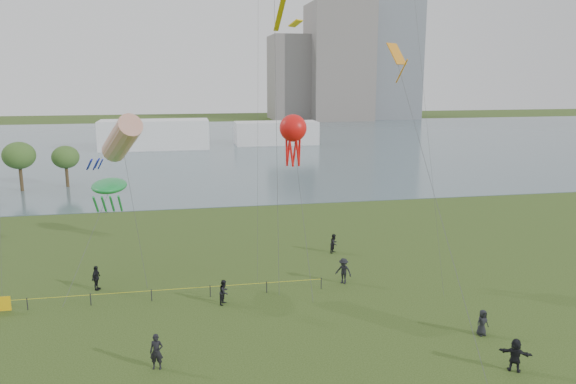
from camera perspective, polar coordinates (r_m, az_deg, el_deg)
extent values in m
cube|color=slate|center=(125.14, -7.72, 4.80)|extent=(400.00, 120.00, 0.08)
cube|color=slate|center=(193.32, 5.15, 12.97)|extent=(20.00, 20.00, 38.00)
cube|color=slate|center=(195.85, 0.61, 11.54)|extent=(16.00, 18.00, 28.00)
cube|color=white|center=(119.80, -13.39, 5.70)|extent=(22.00, 8.00, 6.00)
cube|color=silver|center=(124.40, -1.21, 6.01)|extent=(18.00, 7.00, 5.00)
cylinder|color=#3C2E1B|center=(82.28, -25.46, 1.08)|extent=(0.44, 0.44, 2.96)
ellipsoid|color=#3F6327|center=(81.79, -25.67, 3.37)|extent=(4.21, 4.21, 3.56)
cylinder|color=#3C2E1B|center=(82.86, -21.52, 1.34)|extent=(0.44, 0.44, 2.58)
ellipsoid|color=#3F6327|center=(82.42, -21.67, 3.32)|extent=(3.66, 3.66, 3.09)
cylinder|color=black|center=(41.52, -24.96, -10.26)|extent=(0.07, 0.07, 0.85)
cylinder|color=black|center=(40.69, -19.41, -10.25)|extent=(0.07, 0.07, 0.85)
cylinder|color=black|center=(40.25, -13.70, -10.14)|extent=(0.07, 0.07, 0.85)
cylinder|color=black|center=(40.20, -7.91, -9.93)|extent=(0.07, 0.07, 0.85)
cylinder|color=black|center=(40.55, -2.18, -9.63)|extent=(0.07, 0.07, 0.85)
cylinder|color=black|center=(41.29, 3.39, -9.24)|extent=(0.07, 0.07, 0.85)
cylinder|color=yellow|center=(40.13, -13.72, -9.72)|extent=(24.00, 0.03, 0.03)
imported|color=black|center=(38.76, -6.50, -10.06)|extent=(0.97, 1.04, 1.70)
imported|color=black|center=(42.26, 5.66, -7.98)|extent=(1.43, 1.35, 1.94)
imported|color=black|center=(43.13, -18.91, -8.27)|extent=(0.78, 1.15, 1.81)
imported|color=black|center=(36.19, 19.14, -12.42)|extent=(0.85, 0.62, 1.59)
imported|color=black|center=(32.78, 22.09, -15.10)|extent=(1.69, 1.37, 1.80)
imported|color=black|center=(31.49, -13.21, -15.52)|extent=(0.78, 0.59, 1.94)
imported|color=black|center=(49.20, 4.70, -5.23)|extent=(1.02, 1.03, 1.67)
cylinder|color=#3F3F42|center=(40.46, -1.18, 6.38)|extent=(0.75, 6.00, 22.82)
cube|color=yellow|center=(35.53, 0.78, 16.77)|extent=(0.95, 0.95, 0.42)
cylinder|color=#3F3F42|center=(41.85, -15.30, -2.20)|extent=(1.33, 1.32, 10.82)
cylinder|color=#C33F17|center=(41.61, -16.53, 5.23)|extent=(3.59, 5.06, 3.76)
cylinder|color=#1B1FBF|center=(40.80, -18.52, 2.71)|extent=(0.60, 1.13, 0.88)
cylinder|color=#1B1FBF|center=(41.21, -18.83, 2.77)|extent=(0.60, 1.13, 0.88)
cylinder|color=#1B1FBF|center=(41.14, -19.47, 2.71)|extent=(0.60, 1.13, 0.88)
cylinder|color=#1B1FBF|center=(40.68, -19.57, 2.61)|extent=(0.60, 1.13, 0.88)
cylinder|color=#1B1FBF|center=(40.47, -18.98, 2.61)|extent=(0.60, 1.13, 0.88)
cylinder|color=#3F3F42|center=(41.78, -19.75, -4.98)|extent=(3.02, 4.35, 7.36)
ellipsoid|color=green|center=(42.79, -17.69, 0.62)|extent=(2.48, 4.46, 0.87)
cylinder|color=green|center=(41.55, -18.95, -1.20)|extent=(0.16, 1.79, 1.54)
cylinder|color=green|center=(41.47, -18.20, -1.18)|extent=(0.16, 1.79, 1.54)
cylinder|color=green|center=(41.40, -17.44, -1.15)|extent=(0.16, 1.79, 1.54)
cylinder|color=green|center=(41.34, -16.69, -1.12)|extent=(0.16, 1.79, 1.54)
cylinder|color=#3F3F42|center=(40.55, 1.49, -1.90)|extent=(0.06, 7.04, 11.27)
sphere|color=red|center=(43.00, 0.52, 6.52)|extent=(2.09, 2.09, 2.09)
cylinder|color=red|center=(43.28, 1.16, 4.42)|extent=(0.18, 0.54, 2.60)
cylinder|color=red|center=(43.65, 0.72, 4.48)|extent=(0.49, 0.36, 2.61)
cylinder|color=red|center=(43.55, 0.08, 4.47)|extent=(0.49, 0.36, 2.61)
cylinder|color=red|center=(43.09, -0.14, 4.39)|extent=(0.18, 0.54, 2.60)
cylinder|color=red|center=(42.71, 0.30, 4.32)|extent=(0.49, 0.36, 2.61)
cylinder|color=red|center=(42.81, 0.95, 4.33)|extent=(0.49, 0.36, 2.61)
cylinder|color=#3F3F42|center=(29.43, 15.33, -2.44)|extent=(0.46, 12.91, 16.47)
cube|color=orange|center=(34.39, 10.97, 13.62)|extent=(1.53, 1.53, 1.25)
cylinder|color=orange|center=(33.54, 11.48, 11.93)|extent=(0.08, 1.58, 1.35)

